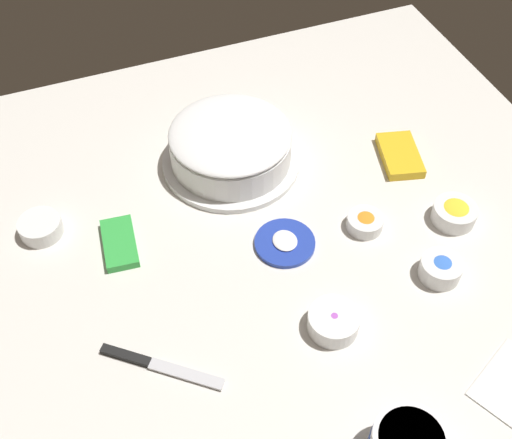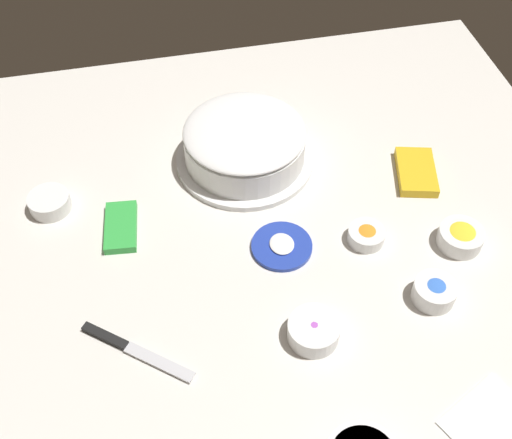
{
  "view_description": "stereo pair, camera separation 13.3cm",
  "coord_description": "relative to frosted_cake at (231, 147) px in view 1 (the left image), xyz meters",
  "views": [
    {
      "loc": [
        0.69,
        -0.3,
        1.05
      ],
      "look_at": [
        -0.11,
        0.01,
        0.04
      ],
      "focal_mm": 44.78,
      "sensor_mm": 36.0,
      "label": 1
    },
    {
      "loc": [
        0.73,
        -0.17,
        1.05
      ],
      "look_at": [
        -0.11,
        0.01,
        0.04
      ],
      "focal_mm": 44.78,
      "sensor_mm": 36.0,
      "label": 2
    }
  ],
  "objects": [
    {
      "name": "sprinkle_bowl_pink",
      "position": [
        0.05,
        -0.44,
        -0.03
      ],
      "size": [
        0.09,
        0.09,
        0.04
      ],
      "color": "white",
      "rests_on": "ground_plane"
    },
    {
      "name": "ground_plane",
      "position": [
        0.32,
        -0.03,
        -0.05
      ],
      "size": [
        1.54,
        1.54,
        0.0
      ],
      "primitive_type": "plane",
      "color": "silver"
    },
    {
      "name": "sprinkle_bowl_blue",
      "position": [
        0.45,
        0.28,
        -0.03
      ],
      "size": [
        0.08,
        0.08,
        0.04
      ],
      "color": "white",
      "rests_on": "ground_plane"
    },
    {
      "name": "spreading_knife",
      "position": [
        0.44,
        -0.31,
        -0.05
      ],
      "size": [
        0.16,
        0.2,
        0.01
      ],
      "color": "silver",
      "rests_on": "ground_plane"
    },
    {
      "name": "sprinkle_bowl_yellow",
      "position": [
        0.33,
        0.39,
        -0.03
      ],
      "size": [
        0.09,
        0.09,
        0.04
      ],
      "color": "white",
      "rests_on": "ground_plane"
    },
    {
      "name": "sprinkle_bowl_rainbow",
      "position": [
        0.48,
        0.03,
        -0.03
      ],
      "size": [
        0.1,
        0.1,
        0.04
      ],
      "color": "white",
      "rests_on": "ground_plane"
    },
    {
      "name": "frosted_cake",
      "position": [
        0.0,
        0.0,
        0.0
      ],
      "size": [
        0.32,
        0.32,
        0.11
      ],
      "color": "white",
      "rests_on": "ground_plane"
    },
    {
      "name": "candy_box_upper",
      "position": [
        0.15,
        -0.3,
        -0.04
      ],
      "size": [
        0.14,
        0.08,
        0.02
      ],
      "primitive_type": "cube",
      "rotation": [
        0.0,
        0.0,
        -0.1
      ],
      "color": "green",
      "rests_on": "ground_plane"
    },
    {
      "name": "candy_box_lower",
      "position": [
        0.13,
        0.37,
        -0.04
      ],
      "size": [
        0.16,
        0.12,
        0.02
      ],
      "primitive_type": "cube",
      "rotation": [
        0.0,
        0.0,
        -0.26
      ],
      "color": "yellow",
      "rests_on": "ground_plane"
    },
    {
      "name": "frosting_tub_lid",
      "position": [
        0.27,
        0.02,
        -0.05
      ],
      "size": [
        0.13,
        0.13,
        0.02
      ],
      "color": "#233DAD",
      "rests_on": "ground_plane"
    },
    {
      "name": "sprinkle_bowl_orange",
      "position": [
        0.29,
        0.2,
        -0.03
      ],
      "size": [
        0.08,
        0.08,
        0.03
      ],
      "color": "white",
      "rests_on": "ground_plane"
    }
  ]
}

